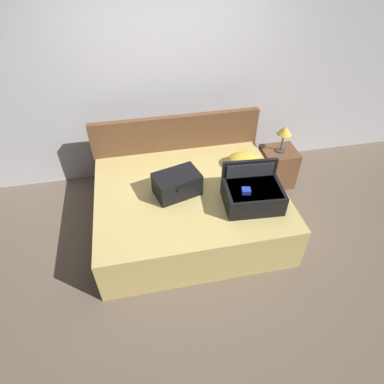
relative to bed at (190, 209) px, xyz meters
name	(u,v)px	position (x,y,z in m)	size (l,w,h in m)	color
ground_plane	(197,251)	(0.00, -0.40, -0.27)	(12.00, 12.00, 0.00)	#6B5B4C
back_wall	(170,80)	(0.00, 1.25, 1.03)	(8.00, 0.10, 2.60)	silver
bed	(190,209)	(0.00, 0.00, 0.00)	(2.08, 1.65, 0.55)	tan
headboard	(177,151)	(0.00, 0.87, 0.23)	(2.12, 0.08, 1.01)	brown
hard_case_large	(253,194)	(0.60, -0.31, 0.41)	(0.62, 0.49, 0.41)	black
hard_case_medium	(177,184)	(-0.14, 0.01, 0.40)	(0.54, 0.42, 0.25)	black
pillow_near_headboard	(244,160)	(0.72, 0.33, 0.36)	(0.38, 0.30, 0.16)	gold
nightstand	(277,167)	(1.32, 0.58, -0.01)	(0.44, 0.40, 0.52)	brown
table_lamp	(285,132)	(1.32, 0.58, 0.53)	(0.19, 0.19, 0.36)	#3F3833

